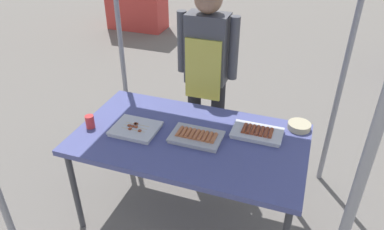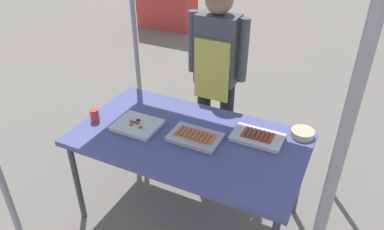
{
  "view_description": "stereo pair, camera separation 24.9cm",
  "coord_description": "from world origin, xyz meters",
  "px_view_note": "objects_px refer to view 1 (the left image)",
  "views": [
    {
      "loc": [
        0.71,
        -1.95,
        2.21
      ],
      "look_at": [
        0.0,
        0.05,
        0.9
      ],
      "focal_mm": 34.16,
      "sensor_mm": 36.0,
      "label": 1
    },
    {
      "loc": [
        0.94,
        -1.85,
        2.21
      ],
      "look_at": [
        0.0,
        0.05,
        0.9
      ],
      "focal_mm": 34.16,
      "sensor_mm": 36.0,
      "label": 2
    }
  ],
  "objects_px": {
    "tray_meat_skewers": "(136,129)",
    "vendor_woman": "(207,65)",
    "tray_pork_links": "(257,133)",
    "drink_cup_near_edge": "(90,122)",
    "stall_table": "(190,143)",
    "condiment_bowl": "(299,126)",
    "tray_grilled_sausages": "(196,137)"
  },
  "relations": [
    {
      "from": "tray_pork_links",
      "to": "drink_cup_near_edge",
      "type": "xyz_separation_m",
      "value": [
        -1.15,
        -0.3,
        0.03
      ]
    },
    {
      "from": "condiment_bowl",
      "to": "tray_pork_links",
      "type": "bearing_deg",
      "value": -146.01
    },
    {
      "from": "condiment_bowl",
      "to": "drink_cup_near_edge",
      "type": "height_order",
      "value": "drink_cup_near_edge"
    },
    {
      "from": "tray_grilled_sausages",
      "to": "condiment_bowl",
      "type": "height_order",
      "value": "tray_grilled_sausages"
    },
    {
      "from": "tray_meat_skewers",
      "to": "tray_pork_links",
      "type": "relative_size",
      "value": 0.91
    },
    {
      "from": "tray_pork_links",
      "to": "condiment_bowl",
      "type": "relative_size",
      "value": 2.15
    },
    {
      "from": "tray_pork_links",
      "to": "drink_cup_near_edge",
      "type": "relative_size",
      "value": 3.68
    },
    {
      "from": "tray_meat_skewers",
      "to": "vendor_woman",
      "type": "relative_size",
      "value": 0.2
    },
    {
      "from": "drink_cup_near_edge",
      "to": "vendor_woman",
      "type": "height_order",
      "value": "vendor_woman"
    },
    {
      "from": "tray_pork_links",
      "to": "vendor_woman",
      "type": "xyz_separation_m",
      "value": [
        -0.55,
        0.57,
        0.19
      ]
    },
    {
      "from": "vendor_woman",
      "to": "stall_table",
      "type": "bearing_deg",
      "value": 98.85
    },
    {
      "from": "stall_table",
      "to": "vendor_woman",
      "type": "height_order",
      "value": "vendor_woman"
    },
    {
      "from": "tray_meat_skewers",
      "to": "condiment_bowl",
      "type": "xyz_separation_m",
      "value": [
        1.09,
        0.42,
        0.01
      ]
    },
    {
      "from": "tray_grilled_sausages",
      "to": "drink_cup_near_edge",
      "type": "distance_m",
      "value": 0.78
    },
    {
      "from": "stall_table",
      "to": "tray_meat_skewers",
      "type": "height_order",
      "value": "tray_meat_skewers"
    },
    {
      "from": "stall_table",
      "to": "tray_pork_links",
      "type": "xyz_separation_m",
      "value": [
        0.44,
        0.18,
        0.07
      ]
    },
    {
      "from": "condiment_bowl",
      "to": "drink_cup_near_edge",
      "type": "xyz_separation_m",
      "value": [
        -1.42,
        -0.48,
        0.03
      ]
    },
    {
      "from": "stall_table",
      "to": "tray_grilled_sausages",
      "type": "xyz_separation_m",
      "value": [
        0.05,
        -0.01,
        0.07
      ]
    },
    {
      "from": "tray_pork_links",
      "to": "tray_grilled_sausages",
      "type": "bearing_deg",
      "value": -153.94
    },
    {
      "from": "tray_meat_skewers",
      "to": "tray_pork_links",
      "type": "distance_m",
      "value": 0.86
    },
    {
      "from": "tray_meat_skewers",
      "to": "drink_cup_near_edge",
      "type": "distance_m",
      "value": 0.34
    },
    {
      "from": "stall_table",
      "to": "vendor_woman",
      "type": "distance_m",
      "value": 0.8
    },
    {
      "from": "tray_pork_links",
      "to": "vendor_woman",
      "type": "distance_m",
      "value": 0.82
    },
    {
      "from": "tray_meat_skewers",
      "to": "tray_pork_links",
      "type": "xyz_separation_m",
      "value": [
        0.82,
        0.24,
        0.0
      ]
    },
    {
      "from": "condiment_bowl",
      "to": "vendor_woman",
      "type": "xyz_separation_m",
      "value": [
        -0.82,
        0.39,
        0.18
      ]
    },
    {
      "from": "vendor_woman",
      "to": "tray_meat_skewers",
      "type": "bearing_deg",
      "value": 71.56
    },
    {
      "from": "tray_meat_skewers",
      "to": "drink_cup_near_edge",
      "type": "relative_size",
      "value": 3.36
    },
    {
      "from": "drink_cup_near_edge",
      "to": "condiment_bowl",
      "type": "bearing_deg",
      "value": 18.76
    },
    {
      "from": "drink_cup_near_edge",
      "to": "tray_grilled_sausages",
      "type": "bearing_deg",
      "value": 8.43
    },
    {
      "from": "stall_table",
      "to": "tray_meat_skewers",
      "type": "bearing_deg",
      "value": -171.61
    },
    {
      "from": "condiment_bowl",
      "to": "vendor_woman",
      "type": "height_order",
      "value": "vendor_woman"
    },
    {
      "from": "stall_table",
      "to": "drink_cup_near_edge",
      "type": "height_order",
      "value": "drink_cup_near_edge"
    }
  ]
}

